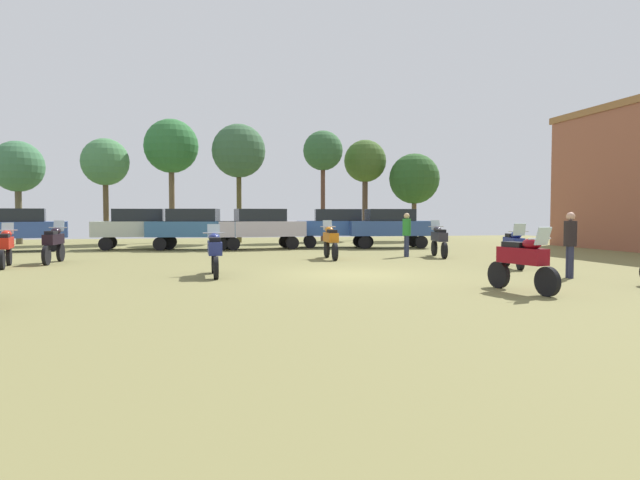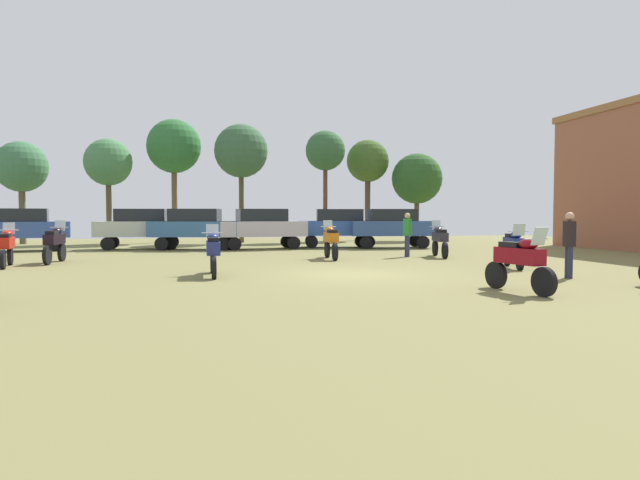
% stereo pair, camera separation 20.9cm
% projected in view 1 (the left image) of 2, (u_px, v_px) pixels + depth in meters
% --- Properties ---
extents(ground_plane, '(44.00, 52.00, 0.02)m').
position_uv_depth(ground_plane, '(352.00, 275.00, 15.95)').
color(ground_plane, olive).
extents(motorcycle_3, '(0.62, 2.23, 1.45)m').
position_uv_depth(motorcycle_3, '(215.00, 251.00, 15.55)').
color(motorcycle_3, black).
rests_on(motorcycle_3, ground).
extents(motorcycle_4, '(0.83, 2.15, 1.46)m').
position_uv_depth(motorcycle_4, '(514.00, 246.00, 17.91)').
color(motorcycle_4, black).
rests_on(motorcycle_4, ground).
extents(motorcycle_5, '(0.71, 2.09, 1.47)m').
position_uv_depth(motorcycle_5, '(523.00, 260.00, 12.29)').
color(motorcycle_5, black).
rests_on(motorcycle_5, ground).
extents(motorcycle_8, '(0.69, 2.16, 1.46)m').
position_uv_depth(motorcycle_8, '(5.00, 246.00, 18.03)').
color(motorcycle_8, black).
rests_on(motorcycle_8, ground).
extents(motorcycle_9, '(0.71, 2.27, 1.48)m').
position_uv_depth(motorcycle_9, '(439.00, 239.00, 22.46)').
color(motorcycle_9, black).
rests_on(motorcycle_9, ground).
extents(motorcycle_10, '(0.62, 2.18, 1.50)m').
position_uv_depth(motorcycle_10, '(331.00, 240.00, 21.41)').
color(motorcycle_10, black).
rests_on(motorcycle_10, ground).
extents(motorcycle_11, '(0.62, 2.25, 1.51)m').
position_uv_depth(motorcycle_11, '(54.00, 242.00, 19.55)').
color(motorcycle_11, black).
rests_on(motorcycle_11, ground).
extents(car_1, '(4.45, 2.20, 2.00)m').
position_uv_depth(car_1, '(390.00, 225.00, 28.57)').
color(car_1, black).
rests_on(car_1, ground).
extents(car_2, '(4.56, 2.56, 2.00)m').
position_uv_depth(car_2, '(194.00, 226.00, 27.11)').
color(car_2, black).
rests_on(car_2, ground).
extents(car_3, '(4.31, 1.82, 2.00)m').
position_uv_depth(car_3, '(139.00, 226.00, 27.35)').
color(car_3, black).
rests_on(car_3, ground).
extents(car_4, '(4.45, 2.20, 2.00)m').
position_uv_depth(car_4, '(260.00, 226.00, 27.56)').
color(car_4, black).
rests_on(car_4, ground).
extents(car_5, '(4.57, 2.61, 2.00)m').
position_uv_depth(car_5, '(17.00, 226.00, 25.87)').
color(car_5, black).
rests_on(car_5, ground).
extents(car_6, '(4.54, 2.49, 2.00)m').
position_uv_depth(car_6, '(338.00, 225.00, 29.01)').
color(car_6, black).
rests_on(car_6, ground).
extents(person_1, '(0.34, 0.34, 1.79)m').
position_uv_depth(person_1, '(407.00, 231.00, 22.53)').
color(person_1, '#2A304E').
rests_on(person_1, ground).
extents(person_2, '(0.41, 0.41, 1.79)m').
position_uv_depth(person_2, '(570.00, 240.00, 15.00)').
color(person_2, '#262943').
rests_on(person_2, ground).
extents(tree_1, '(3.32, 3.32, 5.75)m').
position_uv_depth(tree_1, '(414.00, 179.00, 36.65)').
color(tree_1, brown).
rests_on(tree_1, ground).
extents(tree_3, '(2.77, 2.77, 6.20)m').
position_uv_depth(tree_3, '(105.00, 163.00, 32.59)').
color(tree_3, brown).
rests_on(tree_3, ground).
extents(tree_4, '(2.94, 2.94, 5.96)m').
position_uv_depth(tree_4, '(18.00, 167.00, 31.91)').
color(tree_4, brown).
rests_on(tree_4, ground).
extents(tree_5, '(3.31, 3.31, 7.59)m').
position_uv_depth(tree_5, '(171.00, 147.00, 34.07)').
color(tree_5, brown).
rests_on(tree_5, ground).
extents(tree_6, '(3.25, 3.25, 7.22)m').
position_uv_depth(tree_6, '(239.00, 151.00, 33.67)').
color(tree_6, '#4C4524').
rests_on(tree_6, ground).
extents(tree_7, '(2.54, 2.54, 7.08)m').
position_uv_depth(tree_7, '(323.00, 152.00, 35.41)').
color(tree_7, brown).
rests_on(tree_7, ground).
extents(tree_8, '(2.83, 2.83, 6.73)m').
position_uv_depth(tree_8, '(365.00, 162.00, 37.21)').
color(tree_8, brown).
rests_on(tree_8, ground).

